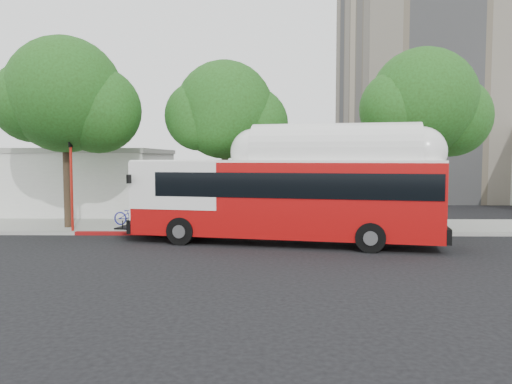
# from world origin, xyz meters

# --- Properties ---
(ground) EXTENTS (120.00, 120.00, 0.00)m
(ground) POSITION_xyz_m (0.00, 0.00, 0.00)
(ground) COLOR black
(ground) RESTS_ON ground
(sidewalk) EXTENTS (60.00, 5.00, 0.15)m
(sidewalk) POSITION_xyz_m (0.00, 6.50, 0.07)
(sidewalk) COLOR gray
(sidewalk) RESTS_ON ground
(curb_strip) EXTENTS (60.00, 0.30, 0.15)m
(curb_strip) POSITION_xyz_m (0.00, 3.90, 0.07)
(curb_strip) COLOR gray
(curb_strip) RESTS_ON ground
(red_curb_segment) EXTENTS (10.00, 0.32, 0.16)m
(red_curb_segment) POSITION_xyz_m (-3.00, 3.90, 0.08)
(red_curb_segment) COLOR maroon
(red_curb_segment) RESTS_ON ground
(street_tree_left) EXTENTS (6.67, 5.80, 9.74)m
(street_tree_left) POSITION_xyz_m (-8.53, 5.56, 6.60)
(street_tree_left) COLOR #2D2116
(street_tree_left) RESTS_ON ground
(street_tree_mid) EXTENTS (5.75, 5.00, 8.62)m
(street_tree_mid) POSITION_xyz_m (-0.59, 6.06, 5.91)
(street_tree_mid) COLOR #2D2116
(street_tree_mid) RESTS_ON ground
(street_tree_right) EXTENTS (6.21, 5.40, 9.18)m
(street_tree_right) POSITION_xyz_m (9.44, 5.86, 6.26)
(street_tree_right) COLOR #2D2116
(street_tree_right) RESTS_ON ground
(apartment_tower) EXTENTS (18.00, 18.00, 37.00)m
(apartment_tower) POSITION_xyz_m (18.00, 28.00, 17.62)
(apartment_tower) COLOR tan
(apartment_tower) RESTS_ON ground
(low_commercial_bldg) EXTENTS (16.20, 10.20, 4.25)m
(low_commercial_bldg) POSITION_xyz_m (-14.00, 14.00, 2.15)
(low_commercial_bldg) COLOR silver
(low_commercial_bldg) RESTS_ON ground
(transit_bus) EXTENTS (14.10, 5.35, 4.11)m
(transit_bus) POSITION_xyz_m (1.95, 1.65, 1.92)
(transit_bus) COLOR #A30B0B
(transit_bus) RESTS_ON ground
(signal_pole) EXTENTS (0.13, 0.42, 4.44)m
(signal_pole) POSITION_xyz_m (-8.27, 4.22, 2.28)
(signal_pole) COLOR #B21B13
(signal_pole) RESTS_ON ground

